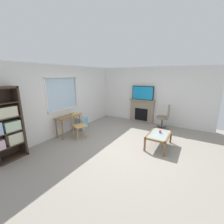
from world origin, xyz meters
name	(u,v)px	position (x,y,z in m)	size (l,w,h in m)	color
ground	(123,146)	(0.00, 0.00, -0.01)	(6.56, 6.01, 0.02)	gray
wall_back_with_window	(65,100)	(0.01, 2.51, 1.24)	(5.56, 0.15, 2.54)	silver
wall_right	(151,96)	(2.84, 0.00, 1.27)	(0.12, 5.21, 2.54)	silver
bookshelf	(1,127)	(-2.29, 2.27, 0.92)	(0.90, 0.38, 1.92)	#38281E
desk_under_window	(68,119)	(-0.22, 2.16, 0.60)	(0.96, 0.42, 0.73)	brown
wooden_chair	(79,125)	(-0.20, 1.64, 0.46)	(0.54, 0.52, 0.90)	tan
plastic_drawer_unit	(81,123)	(0.51, 2.21, 0.24)	(0.35, 0.40, 0.47)	#72ADDB
fireplace	(142,111)	(2.68, 0.36, 0.54)	(0.26, 1.20, 1.08)	gray
tv	(143,93)	(2.66, 0.36, 1.39)	(0.06, 1.00, 0.62)	black
office_chair	(165,116)	(2.24, -0.77, 0.55)	(0.58, 0.57, 1.00)	#7A6B5B
coffee_table	(159,136)	(0.53, -0.97, 0.37)	(1.00, 0.61, 0.43)	#8C9E99
sippy_cup	(160,132)	(0.63, -0.97, 0.47)	(0.07, 0.07, 0.09)	#DB3D84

